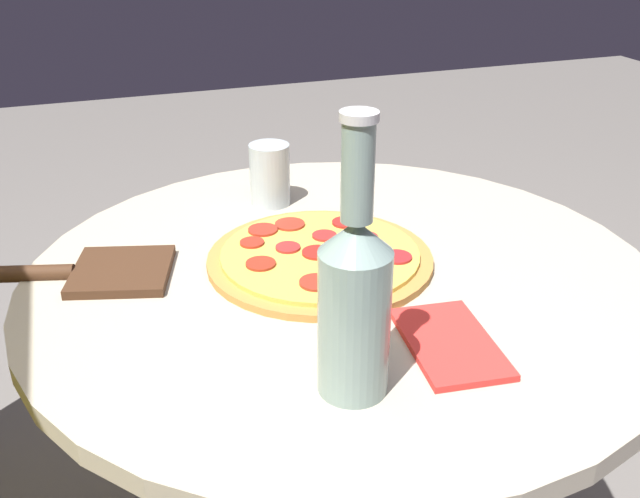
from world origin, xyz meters
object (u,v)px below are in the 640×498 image
(pizza, at_px, (320,257))
(beer_bottle, at_px, (355,298))
(drinking_glass, at_px, (270,174))
(pizza_paddle, at_px, (102,272))

(pizza, relative_size, beer_bottle, 1.07)
(pizza, distance_m, drinking_glass, 0.22)
(pizza, height_order, pizza_paddle, pizza)
(beer_bottle, xyz_separation_m, drinking_glass, (0.48, -0.05, -0.06))
(pizza, bearing_deg, beer_bottle, 167.46)
(drinking_glass, bearing_deg, beer_bottle, 173.76)
(beer_bottle, height_order, drinking_glass, beer_bottle)
(pizza, height_order, beer_bottle, beer_bottle)
(pizza, bearing_deg, pizza_paddle, 78.13)
(pizza_paddle, bearing_deg, beer_bottle, 140.22)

